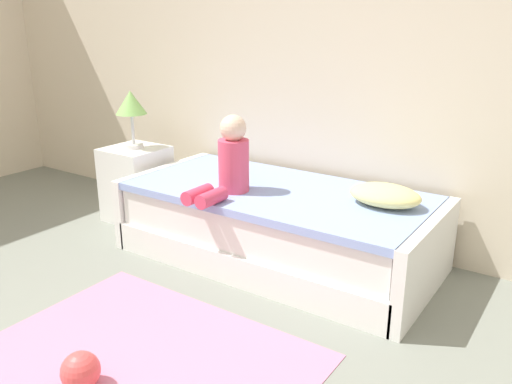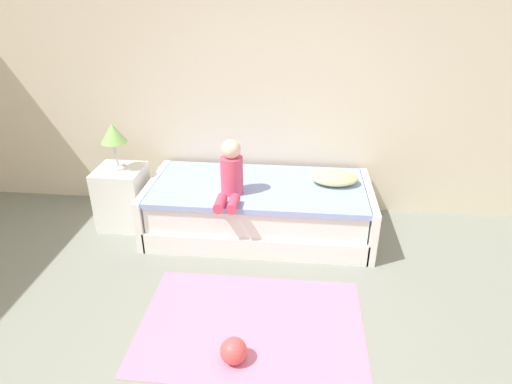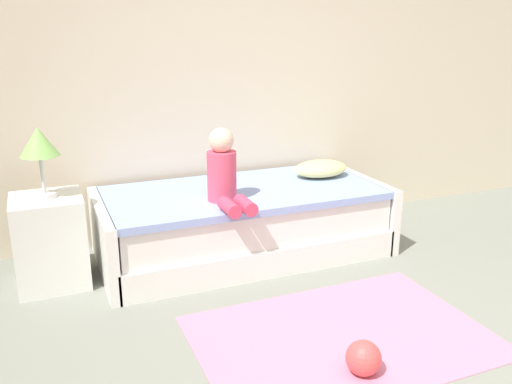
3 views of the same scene
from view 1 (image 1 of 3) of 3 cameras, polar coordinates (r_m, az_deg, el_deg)
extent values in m
cube|color=beige|center=(3.78, 8.99, 16.21)|extent=(7.20, 0.10, 2.90)
cube|color=white|center=(3.62, 2.24, -5.75)|extent=(2.00, 1.00, 0.20)
cube|color=white|center=(3.53, 2.28, -2.42)|extent=(1.94, 0.94, 0.25)
cube|color=#8CA5E0|center=(3.48, 2.32, -0.11)|extent=(1.98, 0.98, 0.05)
cube|color=white|center=(4.15, -9.74, -0.56)|extent=(0.07, 1.00, 0.50)
cube|color=white|center=(3.19, 18.13, -7.21)|extent=(0.07, 1.00, 0.50)
cube|color=white|center=(4.37, -12.83, 0.88)|extent=(0.44, 0.44, 0.60)
cylinder|color=silver|center=(4.29, -13.13, 4.90)|extent=(0.15, 0.15, 0.03)
cylinder|color=silver|center=(4.26, -13.26, 6.67)|extent=(0.02, 0.02, 0.24)
cone|color=#8CCC66|center=(4.23, -13.47, 9.45)|extent=(0.24, 0.24, 0.18)
cylinder|color=#E04C6B|center=(3.40, -2.45, 2.89)|extent=(0.20, 0.20, 0.34)
sphere|color=beige|center=(3.35, -2.50, 6.96)|extent=(0.17, 0.17, 0.17)
cylinder|color=#D83F60|center=(3.25, -6.35, -0.27)|extent=(0.09, 0.22, 0.09)
cylinder|color=#D83F60|center=(3.18, -4.84, -0.62)|extent=(0.09, 0.22, 0.09)
ellipsoid|color=#F2E58C|center=(3.25, 13.84, -0.33)|extent=(0.44, 0.30, 0.13)
sphere|color=#E54C4C|center=(2.58, -18.54, -17.97)|extent=(0.18, 0.18, 0.18)
cube|color=pink|center=(2.74, -11.64, -17.06)|extent=(1.60, 1.10, 0.01)
camera|label=2|loc=(1.76, -94.44, 22.57)|focal=30.44mm
camera|label=3|loc=(3.19, -70.13, 7.45)|focal=37.78mm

